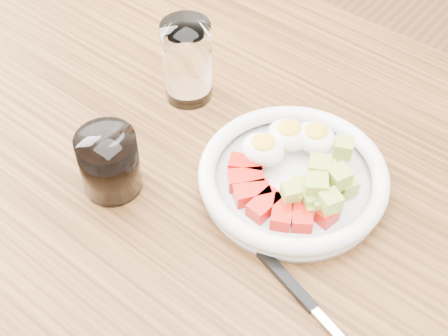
{
  "coord_description": "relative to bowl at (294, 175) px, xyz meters",
  "views": [
    {
      "loc": [
        0.32,
        -0.41,
        1.42
      ],
      "look_at": [
        -0.01,
        0.01,
        0.8
      ],
      "focal_mm": 50.0,
      "sensor_mm": 36.0,
      "label": 1
    }
  ],
  "objects": [
    {
      "name": "water_glass",
      "position": [
        -0.23,
        0.05,
        0.04
      ],
      "size": [
        0.07,
        0.07,
        0.13
      ],
      "primitive_type": "cylinder",
      "color": "white",
      "rests_on": "dining_table"
    },
    {
      "name": "dining_table",
      "position": [
        -0.07,
        -0.06,
        -0.12
      ],
      "size": [
        1.5,
        0.9,
        0.77
      ],
      "color": "brown",
      "rests_on": "ground"
    },
    {
      "name": "coffee_glass",
      "position": [
        -0.19,
        -0.15,
        0.02
      ],
      "size": [
        0.08,
        0.08,
        0.09
      ],
      "color": "white",
      "rests_on": "dining_table"
    },
    {
      "name": "bowl",
      "position": [
        0.0,
        0.0,
        0.0
      ],
      "size": [
        0.25,
        0.25,
        0.06
      ],
      "color": "white",
      "rests_on": "dining_table"
    },
    {
      "name": "fork",
      "position": [
        0.1,
        -0.13,
        -0.02
      ],
      "size": [
        0.2,
        0.07,
        0.01
      ],
      "color": "black",
      "rests_on": "dining_table"
    }
  ]
}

